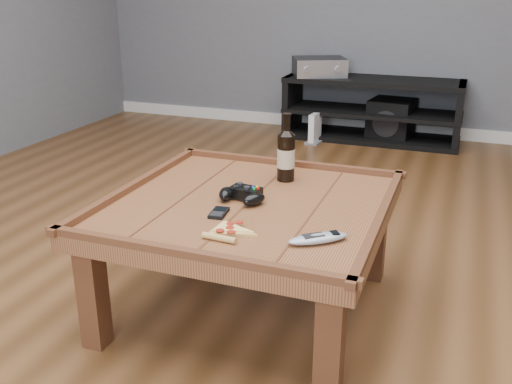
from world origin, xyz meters
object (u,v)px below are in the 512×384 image
(av_receiver, at_px, (319,67))
(media_console, at_px, (372,110))
(game_controller, at_px, (242,195))
(remote_control, at_px, (318,238))
(coffee_table, at_px, (249,217))
(pizza_slice, at_px, (228,231))
(game_console, at_px, (315,129))
(subwoofer, at_px, (391,120))
(beer_bottle, at_px, (286,154))
(smartphone, at_px, (219,213))

(av_receiver, bearing_deg, media_console, -23.84)
(game_controller, relative_size, av_receiver, 0.40)
(media_console, bearing_deg, remote_control, -83.73)
(coffee_table, relative_size, pizza_slice, 4.80)
(game_controller, bearing_deg, coffee_table, 6.46)
(coffee_table, distance_m, media_console, 2.75)
(av_receiver, relative_size, game_console, 2.13)
(remote_control, xyz_separation_m, av_receiver, (-0.78, 3.00, 0.11))
(game_controller, bearing_deg, pizza_slice, -67.97)
(remote_control, bearing_deg, subwoofer, 145.76)
(media_console, xyz_separation_m, game_controller, (-0.03, -2.75, 0.23))
(av_receiver, xyz_separation_m, subwoofer, (0.60, 0.05, -0.40))
(pizza_slice, bearing_deg, media_console, 93.83)
(pizza_slice, height_order, av_receiver, av_receiver)
(beer_bottle, height_order, remote_control, beer_bottle)
(beer_bottle, bearing_deg, game_controller, -105.34)
(remote_control, relative_size, game_console, 0.82)
(av_receiver, bearing_deg, game_controller, -105.76)
(beer_bottle, height_order, game_console, beer_bottle)
(remote_control, xyz_separation_m, game_console, (-0.73, 2.75, -0.36))
(game_controller, bearing_deg, subwoofer, 95.31)
(pizza_slice, relative_size, subwoofer, 0.57)
(coffee_table, height_order, subwoofer, coffee_table)
(game_controller, relative_size, subwoofer, 0.54)
(coffee_table, relative_size, smartphone, 9.90)
(pizza_slice, distance_m, smartphone, 0.16)
(game_controller, relative_size, pizza_slice, 0.94)
(av_receiver, bearing_deg, coffee_table, -105.20)
(smartphone, relative_size, game_console, 0.43)
(coffee_table, xyz_separation_m, media_console, (0.00, 2.75, -0.15))
(pizza_slice, bearing_deg, coffee_table, 100.63)
(beer_bottle, relative_size, remote_control, 1.42)
(coffee_table, height_order, av_receiver, av_receiver)
(coffee_table, relative_size, av_receiver, 2.02)
(game_controller, distance_m, subwoofer, 2.82)
(game_console, bearing_deg, pizza_slice, -74.70)
(subwoofer, bearing_deg, coffee_table, -85.58)
(av_receiver, xyz_separation_m, game_console, (0.05, -0.25, -0.46))
(smartphone, bearing_deg, beer_bottle, 69.17)
(coffee_table, xyz_separation_m, subwoofer, (0.16, 2.80, -0.22))
(game_controller, relative_size, game_console, 0.84)
(coffee_table, relative_size, beer_bottle, 3.68)
(pizza_slice, relative_size, smartphone, 2.06)
(av_receiver, bearing_deg, beer_bottle, -102.99)
(pizza_slice, xyz_separation_m, game_console, (-0.44, 2.78, -0.35))
(beer_bottle, relative_size, game_console, 1.17)
(smartphone, bearing_deg, av_receiver, 90.67)
(beer_bottle, bearing_deg, coffee_table, -99.96)
(smartphone, height_order, game_console, smartphone)
(smartphone, bearing_deg, media_console, 81.85)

